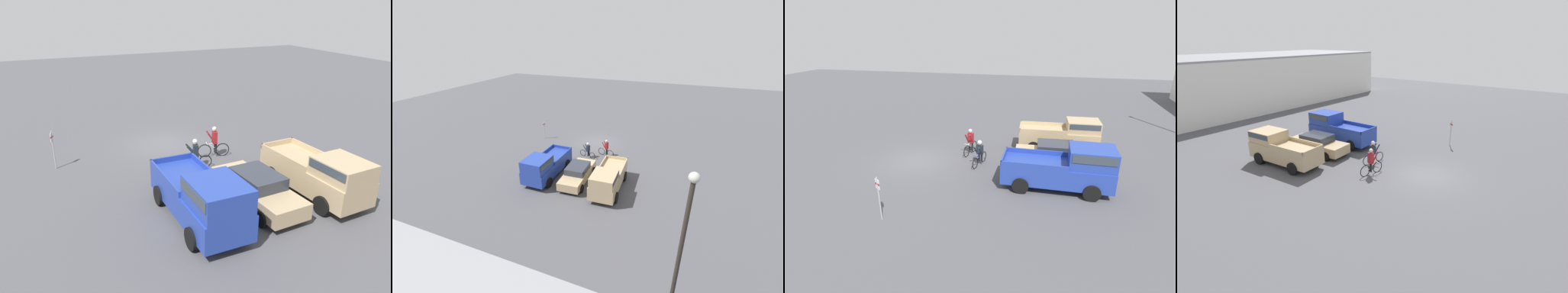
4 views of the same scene
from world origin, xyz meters
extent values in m
plane|color=#4C4C51|center=(0.00, 0.00, 0.00)|extent=(80.00, 80.00, 0.00)
cube|color=tan|center=(-4.01, 8.65, 0.90)|extent=(2.17, 5.31, 1.05)
cube|color=tan|center=(-4.09, 10.22, 1.80)|extent=(1.87, 2.17, 0.76)
cube|color=#333D47|center=(-4.09, 10.22, 1.97)|extent=(1.92, 2.01, 0.34)
cube|color=tan|center=(-4.88, 7.57, 1.54)|extent=(0.23, 3.13, 0.25)
cube|color=tan|center=(-3.04, 7.66, 1.54)|extent=(0.23, 3.13, 0.25)
cube|color=tan|center=(-3.89, 6.09, 1.54)|extent=(1.93, 0.17, 0.25)
cylinder|color=black|center=(-5.05, 10.23, 0.41)|extent=(0.26, 0.83, 0.82)
cylinder|color=black|center=(-3.13, 10.32, 0.41)|extent=(0.26, 0.83, 0.82)
cylinder|color=black|center=(-4.90, 6.99, 0.41)|extent=(0.26, 0.83, 0.82)
cylinder|color=black|center=(-2.97, 7.08, 0.41)|extent=(0.26, 0.83, 0.82)
cube|color=tan|center=(-1.21, 8.47, 0.62)|extent=(2.01, 4.84, 0.67)
cube|color=#2D333D|center=(-1.21, 8.47, 1.21)|extent=(1.70, 2.22, 0.52)
cylinder|color=black|center=(-2.17, 9.95, 0.33)|extent=(0.21, 0.66, 0.66)
cylinder|color=black|center=(-0.41, 10.04, 0.33)|extent=(0.21, 0.66, 0.66)
cylinder|color=black|center=(-2.01, 6.90, 0.33)|extent=(0.21, 0.66, 0.66)
cylinder|color=black|center=(-0.25, 7.00, 0.33)|extent=(0.21, 0.66, 0.66)
cube|color=#233D9E|center=(1.59, 8.52, 0.90)|extent=(2.02, 5.55, 1.04)
cube|color=#233D9E|center=(1.59, 10.18, 1.90)|extent=(1.86, 2.22, 0.95)
cube|color=#333D47|center=(1.59, 10.18, 2.11)|extent=(1.92, 2.04, 0.42)
cube|color=#233D9E|center=(0.62, 7.41, 1.55)|extent=(0.08, 3.33, 0.25)
cube|color=#233D9E|center=(2.56, 7.40, 1.55)|extent=(0.08, 3.33, 0.25)
cube|color=#233D9E|center=(1.59, 5.78, 1.55)|extent=(2.02, 0.08, 0.25)
cylinder|color=black|center=(0.58, 10.24, 0.42)|extent=(0.22, 0.85, 0.85)
cylinder|color=black|center=(2.60, 10.24, 0.42)|extent=(0.22, 0.85, 0.85)
cylinder|color=black|center=(0.58, 6.79, 0.42)|extent=(0.22, 0.85, 0.85)
cylinder|color=black|center=(2.60, 6.79, 0.42)|extent=(0.22, 0.85, 0.85)
torus|color=black|center=(0.23, 3.86, 0.32)|extent=(0.69, 0.21, 0.69)
torus|color=black|center=(-0.89, 4.13, 0.32)|extent=(0.69, 0.21, 0.69)
cylinder|color=#233D9E|center=(-0.33, 4.00, 0.49)|extent=(0.58, 0.18, 0.37)
cylinder|color=#233D9E|center=(-0.33, 4.00, 0.68)|extent=(0.62, 0.18, 0.04)
cylinder|color=#233D9E|center=(-0.53, 4.05, 0.49)|extent=(0.04, 0.04, 0.34)
cylinder|color=#233D9E|center=(0.09, 3.90, 0.71)|extent=(0.13, 0.45, 0.02)
cylinder|color=black|center=(-0.42, 4.11, 0.45)|extent=(0.15, 0.15, 0.52)
cylinder|color=black|center=(-0.46, 3.94, 0.45)|extent=(0.15, 0.15, 0.52)
cube|color=#1E2833|center=(-0.39, 4.01, 1.00)|extent=(0.32, 0.41, 0.58)
cylinder|color=#1E2833|center=(-0.12, 4.12, 1.00)|extent=(0.56, 0.22, 0.64)
cylinder|color=#1E2833|center=(-0.20, 3.79, 1.00)|extent=(0.56, 0.22, 0.64)
sphere|color=tan|center=(-0.36, 4.00, 1.41)|extent=(0.23, 0.23, 0.23)
sphere|color=silver|center=(-0.36, 4.00, 1.47)|extent=(0.26, 0.26, 0.26)
torus|color=black|center=(-1.44, 2.88, 0.36)|extent=(0.76, 0.23, 0.77)
torus|color=black|center=(-2.43, 3.13, 0.36)|extent=(0.76, 0.23, 0.77)
cylinder|color=white|center=(-1.93, 3.00, 0.55)|extent=(0.53, 0.16, 0.41)
cylinder|color=white|center=(-1.93, 3.00, 0.76)|extent=(0.56, 0.17, 0.04)
cylinder|color=white|center=(-2.11, 3.05, 0.55)|extent=(0.04, 0.04, 0.38)
cylinder|color=white|center=(-1.56, 2.91, 0.79)|extent=(0.13, 0.45, 0.02)
cylinder|color=black|center=(-2.01, 3.12, 0.50)|extent=(0.15, 0.15, 0.57)
cylinder|color=black|center=(-2.05, 2.94, 0.50)|extent=(0.15, 0.15, 0.57)
cube|color=maroon|center=(-1.98, 3.02, 1.12)|extent=(0.32, 0.41, 0.67)
cylinder|color=maroon|center=(-1.74, 3.13, 1.13)|extent=(0.52, 0.21, 0.72)
cylinder|color=maroon|center=(-1.82, 2.80, 1.13)|extent=(0.52, 0.21, 0.72)
sphere|color=tan|center=(-1.96, 3.01, 1.57)|extent=(0.21, 0.21, 0.21)
sphere|color=silver|center=(-1.96, 3.01, 1.62)|extent=(0.24, 0.24, 0.24)
cylinder|color=#9E9EA3|center=(6.25, 1.12, 1.03)|extent=(0.06, 0.06, 2.06)
cube|color=white|center=(6.25, 1.12, 1.74)|extent=(0.16, 0.27, 0.45)
cube|color=red|center=(6.25, 1.12, 1.74)|extent=(0.17, 0.27, 0.10)
camera|label=1|loc=(7.09, 20.47, 8.23)|focal=35.00mm
camera|label=2|loc=(-9.04, 25.92, 11.73)|focal=24.00mm
camera|label=3|loc=(16.35, 7.87, 7.80)|focal=28.00mm
camera|label=4|loc=(-16.22, -7.33, 8.17)|focal=28.00mm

